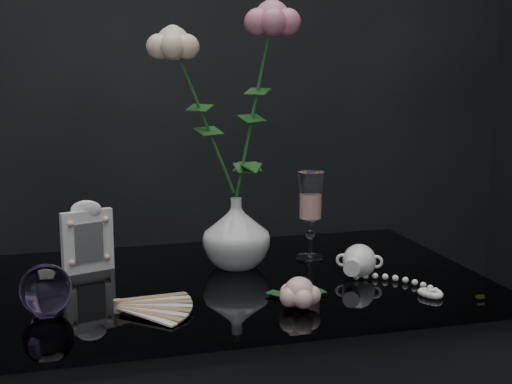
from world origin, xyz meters
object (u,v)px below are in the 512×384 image
object	(u,v)px
paperweight	(46,289)
pearl_jar	(359,259)
picture_frame	(87,236)
loose_rose	(299,292)
wine_glass	(310,216)
vase	(236,233)

from	to	relation	value
paperweight	pearl_jar	world-z (taller)	paperweight
paperweight	picture_frame	bearing A→B (deg)	71.40
loose_rose	wine_glass	bearing A→B (deg)	84.81
picture_frame	paperweight	distance (m)	0.23
wine_glass	paperweight	xyz separation A→B (m)	(-0.51, -0.19, -0.05)
wine_glass	pearl_jar	size ratio (longest dim) A/B	0.80
vase	loose_rose	world-z (taller)	vase
vase	picture_frame	size ratio (longest dim) A/B	0.99
pearl_jar	loose_rose	bearing A→B (deg)	-115.14
pearl_jar	picture_frame	bearing A→B (deg)	-173.21
picture_frame	pearl_jar	xyz separation A→B (m)	(0.49, -0.16, -0.04)
paperweight	loose_rose	bearing A→B (deg)	-11.23
wine_glass	loose_rose	size ratio (longest dim) A/B	1.19
vase	paperweight	world-z (taller)	vase
vase	loose_rose	bearing A→B (deg)	-80.74
pearl_jar	paperweight	bearing A→B (deg)	-148.72
picture_frame	pearl_jar	world-z (taller)	picture_frame
wine_glass	vase	bearing A→B (deg)	-174.41
paperweight	wine_glass	bearing A→B (deg)	20.53
picture_frame	loose_rose	bearing A→B (deg)	-61.35
paperweight	loose_rose	size ratio (longest dim) A/B	0.54
picture_frame	paperweight	xyz separation A→B (m)	(-0.07, -0.22, -0.03)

